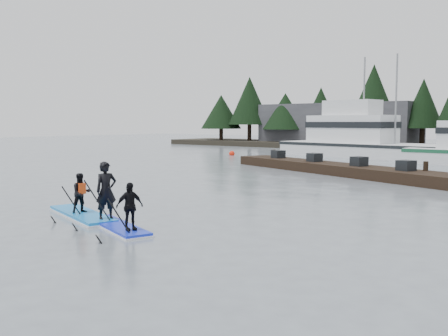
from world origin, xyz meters
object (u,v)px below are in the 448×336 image
Objects in this scene: floating_dock at (339,169)px; paddleboard_duo at (116,204)px; paddleboard_solo at (81,205)px; fishing_boat_large at (366,149)px.

paddleboard_duo reaches higher than floating_dock.
paddleboard_duo reaches higher than paddleboard_solo.
paddleboard_duo is at bearing -70.79° from fishing_boat_large.
floating_dock is 17.03m from paddleboard_duo.
fishing_boat_large is 4.45× the size of paddleboard_solo.
paddleboard_duo is at bearing 5.79° from paddleboard_solo.
paddleboard_solo is (4.03, -30.52, -0.31)m from fishing_boat_large.
floating_dock is at bearing 104.32° from paddleboard_solo.
fishing_boat_large is 31.48m from paddleboard_duo.
floating_dock is (4.40, -13.95, -0.40)m from fishing_boat_large.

